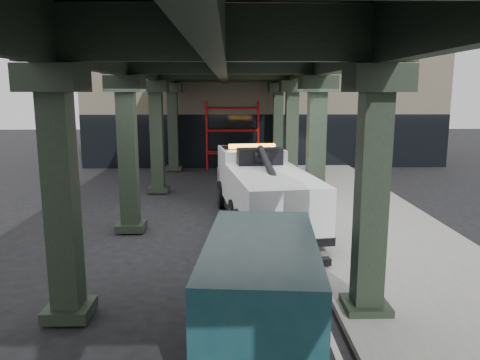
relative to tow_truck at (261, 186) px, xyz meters
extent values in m
plane|color=black|center=(-0.93, -3.00, -1.32)|extent=(90.00, 90.00, 0.00)
cube|color=gray|center=(3.57, -1.00, -1.24)|extent=(5.00, 40.00, 0.15)
cube|color=silver|center=(0.77, -1.00, -1.31)|extent=(0.12, 38.00, 0.01)
cube|color=black|center=(1.67, -7.00, 1.18)|extent=(0.55, 0.55, 5.00)
cube|color=black|center=(1.67, -7.00, 3.43)|extent=(1.10, 1.10, 0.50)
cube|color=black|center=(1.67, -7.00, -1.14)|extent=(0.90, 0.90, 0.24)
cube|color=black|center=(1.67, -1.00, 1.18)|extent=(0.55, 0.55, 5.00)
cube|color=black|center=(1.67, -1.00, 3.43)|extent=(1.10, 1.10, 0.50)
cube|color=black|center=(1.67, -1.00, -1.14)|extent=(0.90, 0.90, 0.24)
cube|color=black|center=(1.67, 5.00, 1.18)|extent=(0.55, 0.55, 5.00)
cube|color=black|center=(1.67, 5.00, 3.43)|extent=(1.10, 1.10, 0.50)
cube|color=black|center=(1.67, 5.00, -1.14)|extent=(0.90, 0.90, 0.24)
cube|color=black|center=(1.67, 11.00, 1.18)|extent=(0.55, 0.55, 5.00)
cube|color=black|center=(1.67, 11.00, 3.43)|extent=(1.10, 1.10, 0.50)
cube|color=black|center=(1.67, 11.00, -1.14)|extent=(0.90, 0.90, 0.24)
cube|color=black|center=(-4.33, -7.00, 1.18)|extent=(0.55, 0.55, 5.00)
cube|color=black|center=(-4.33, -7.00, 3.43)|extent=(1.10, 1.10, 0.50)
cube|color=black|center=(-4.33, -7.00, -1.14)|extent=(0.90, 0.90, 0.24)
cube|color=black|center=(-4.33, -1.00, 1.18)|extent=(0.55, 0.55, 5.00)
cube|color=black|center=(-4.33, -1.00, 3.43)|extent=(1.10, 1.10, 0.50)
cube|color=black|center=(-4.33, -1.00, -1.14)|extent=(0.90, 0.90, 0.24)
cube|color=black|center=(-4.33, 5.00, 1.18)|extent=(0.55, 0.55, 5.00)
cube|color=black|center=(-4.33, 5.00, 3.43)|extent=(1.10, 1.10, 0.50)
cube|color=black|center=(-4.33, 5.00, -1.14)|extent=(0.90, 0.90, 0.24)
cube|color=black|center=(-4.33, 11.00, 1.18)|extent=(0.55, 0.55, 5.00)
cube|color=black|center=(-4.33, 11.00, 3.43)|extent=(1.10, 1.10, 0.50)
cube|color=black|center=(-4.33, 11.00, -1.14)|extent=(0.90, 0.90, 0.24)
cube|color=black|center=(1.67, -1.00, 4.23)|extent=(0.35, 32.00, 1.10)
cube|color=black|center=(-4.33, -1.00, 4.23)|extent=(0.35, 32.00, 1.10)
cube|color=black|center=(-1.33, -1.00, 4.23)|extent=(0.35, 32.00, 1.10)
cube|color=black|center=(-1.33, -1.00, 4.93)|extent=(7.40, 32.00, 0.30)
cube|color=#C6B793|center=(1.07, 17.00, 2.68)|extent=(22.00, 10.00, 8.00)
cylinder|color=#BA0E0F|center=(-2.43, 11.90, 0.68)|extent=(0.08, 0.08, 4.00)
cylinder|color=#BA0E0F|center=(-2.43, 11.10, 0.68)|extent=(0.08, 0.08, 4.00)
cylinder|color=#BA0E0F|center=(0.57, 11.90, 0.68)|extent=(0.08, 0.08, 4.00)
cylinder|color=#BA0E0F|center=(0.57, 11.10, 0.68)|extent=(0.08, 0.08, 4.00)
cylinder|color=#BA0E0F|center=(-0.93, 11.90, -0.32)|extent=(3.00, 0.08, 0.08)
cylinder|color=#BA0E0F|center=(-0.93, 11.90, 0.98)|extent=(3.00, 0.08, 0.08)
cylinder|color=#BA0E0F|center=(-0.93, 11.90, 2.28)|extent=(3.00, 0.08, 0.08)
cube|color=black|center=(0.07, -0.50, -0.63)|extent=(1.98, 7.38, 0.24)
cube|color=white|center=(-0.28, 1.96, 0.19)|extent=(2.59, 2.64, 1.76)
cube|color=white|center=(-0.42, 2.97, -0.29)|extent=(2.36, 0.99, 0.88)
cube|color=black|center=(-0.31, 2.20, 0.68)|extent=(2.30, 1.55, 0.83)
cube|color=white|center=(0.23, -1.61, 0.00)|extent=(3.00, 5.15, 1.37)
cube|color=orange|center=(-0.25, 1.77, 1.17)|extent=(1.78, 0.51, 0.16)
cube|color=black|center=(-0.04, 0.32, 0.97)|extent=(1.63, 0.80, 0.59)
cylinder|color=black|center=(0.20, -1.42, 0.73)|extent=(0.71, 3.41, 1.31)
cube|color=black|center=(0.57, -4.08, -0.98)|extent=(0.48, 1.39, 0.18)
cube|color=black|center=(0.67, -4.75, -1.02)|extent=(1.58, 0.46, 0.18)
cylinder|color=black|center=(-1.38, 2.10, -0.78)|extent=(0.49, 1.11, 1.07)
cylinder|color=silver|center=(-1.38, 2.10, -0.78)|extent=(0.46, 0.64, 0.59)
cylinder|color=black|center=(0.75, 2.40, -0.78)|extent=(0.49, 1.11, 1.07)
cylinder|color=silver|center=(0.75, 2.40, -0.78)|extent=(0.46, 0.64, 0.59)
cylinder|color=black|center=(-0.93, -1.09, -0.78)|extent=(0.49, 1.11, 1.07)
cylinder|color=silver|center=(-0.93, -1.09, -0.78)|extent=(0.46, 0.64, 0.59)
cylinder|color=black|center=(1.19, -0.79, -0.78)|extent=(0.49, 1.11, 1.07)
cylinder|color=silver|center=(1.19, -0.79, -0.78)|extent=(0.46, 0.64, 0.59)
cylinder|color=black|center=(-0.75, -2.34, -0.78)|extent=(0.49, 1.11, 1.07)
cylinder|color=silver|center=(-0.75, -2.34, -0.78)|extent=(0.46, 0.64, 0.59)
cylinder|color=black|center=(1.37, -2.04, -0.78)|extent=(0.49, 1.11, 1.07)
cylinder|color=silver|center=(1.37, -2.04, -0.78)|extent=(0.46, 0.64, 0.59)
cube|color=#113840|center=(-0.36, -5.94, -0.48)|extent=(1.88, 1.12, 0.79)
cube|color=#113840|center=(-0.57, -8.35, -0.13)|extent=(2.19, 4.11, 1.72)
cube|color=#97724D|center=(-0.54, -8.00, -0.83)|extent=(2.30, 5.08, 0.31)
cube|color=black|center=(-0.39, -6.29, 0.23)|extent=(1.75, 0.53, 0.73)
cube|color=black|center=(-0.54, -8.09, 0.31)|extent=(2.14, 3.32, 0.48)
cube|color=silver|center=(-0.32, -5.47, -0.83)|extent=(1.77, 0.26, 0.26)
cylinder|color=black|center=(-1.24, -5.91, -0.95)|extent=(0.31, 0.76, 0.74)
cylinder|color=silver|center=(-1.24, -5.91, -0.95)|extent=(0.32, 0.43, 0.41)
cylinder|color=black|center=(0.52, -6.06, -0.95)|extent=(0.31, 0.76, 0.74)
cylinder|color=silver|center=(0.52, -6.06, -0.95)|extent=(0.32, 0.43, 0.41)
camera|label=1|loc=(-1.09, -15.84, 3.18)|focal=35.00mm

